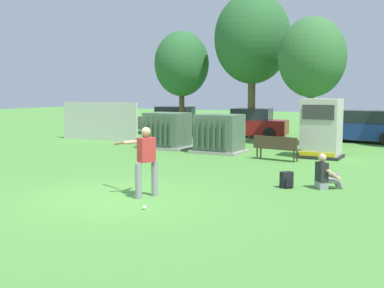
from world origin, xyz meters
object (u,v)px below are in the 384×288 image
(park_bench, at_px, (276,146))
(transformer_west, at_px, (167,131))
(seated_spectator, at_px, (325,175))
(parked_car_right_of_center, at_px, (364,127))
(transformer_mid_west, at_px, (219,134))
(backpack, at_px, (287,180))
(batter, at_px, (145,158))
(parked_car_left_of_center, at_px, (250,124))
(sports_ball, at_px, (144,208))
(parked_car_leftmost, at_px, (173,120))
(generator_enclosure, at_px, (321,129))

(park_bench, bearing_deg, transformer_west, 166.91)
(seated_spectator, relative_size, parked_car_right_of_center, 0.22)
(transformer_mid_west, bearing_deg, backpack, -50.81)
(transformer_mid_west, distance_m, batter, 8.70)
(transformer_mid_west, relative_size, seated_spectator, 2.18)
(parked_car_right_of_center, bearing_deg, parked_car_left_of_center, -177.76)
(park_bench, height_order, sports_ball, park_bench)
(transformer_mid_west, height_order, parked_car_leftmost, same)
(transformer_west, bearing_deg, parked_car_right_of_center, 42.72)
(backpack, xyz_separation_m, parked_car_left_of_center, (-6.01, 12.67, 0.54))
(park_bench, relative_size, parked_car_leftmost, 0.42)
(batter, bearing_deg, parked_car_left_of_center, 101.93)
(park_bench, distance_m, seated_spectator, 5.18)
(parked_car_leftmost, relative_size, parked_car_left_of_center, 0.99)
(seated_spectator, xyz_separation_m, backpack, (-0.93, -0.38, -0.16))
(park_bench, height_order, batter, batter)
(generator_enclosure, relative_size, park_bench, 1.25)
(backpack, bearing_deg, generator_enclosure, 95.13)
(park_bench, relative_size, sports_ball, 20.45)
(park_bench, height_order, seated_spectator, seated_spectator)
(transformer_west, height_order, parked_car_leftmost, same)
(batter, relative_size, sports_ball, 19.33)
(generator_enclosure, bearing_deg, parked_car_right_of_center, 84.75)
(generator_enclosure, height_order, batter, generator_enclosure)
(park_bench, xyz_separation_m, parked_car_left_of_center, (-4.14, 7.94, 0.22))
(parked_car_left_of_center, xyz_separation_m, parked_car_right_of_center, (6.05, 0.24, 0.00))
(transformer_west, height_order, parked_car_right_of_center, same)
(transformer_mid_west, xyz_separation_m, generator_enclosure, (4.13, 0.54, 0.35))
(generator_enclosure, bearing_deg, transformer_west, -177.64)
(generator_enclosure, bearing_deg, parked_car_left_of_center, 130.56)
(sports_ball, bearing_deg, park_bench, 88.62)
(backpack, distance_m, parked_car_leftmost, 17.44)
(sports_ball, bearing_deg, backpack, 61.31)
(generator_enclosure, relative_size, seated_spectator, 2.39)
(transformer_mid_west, xyz_separation_m, parked_car_leftmost, (-6.63, 7.48, -0.04))
(park_bench, bearing_deg, backpack, -68.44)
(generator_enclosure, height_order, parked_car_leftmost, generator_enclosure)
(generator_enclosure, distance_m, batter, 9.28)
(parked_car_left_of_center, bearing_deg, seated_spectator, -60.52)
(transformer_west, distance_m, batter, 9.90)
(batter, height_order, seated_spectator, batter)
(batter, bearing_deg, backpack, 44.49)
(transformer_mid_west, bearing_deg, sports_ball, -74.64)
(transformer_west, relative_size, parked_car_leftmost, 0.48)
(transformer_mid_west, relative_size, parked_car_left_of_center, 0.48)
(generator_enclosure, bearing_deg, batter, -103.69)
(generator_enclosure, relative_size, parked_car_leftmost, 0.53)
(generator_enclosure, bearing_deg, park_bench, -129.71)
(sports_ball, bearing_deg, parked_car_left_of_center, 103.46)
(park_bench, bearing_deg, seated_spectator, -57.21)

